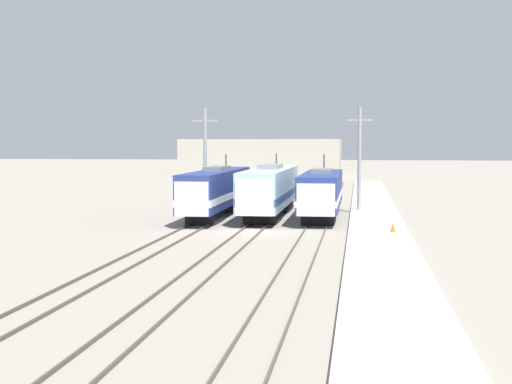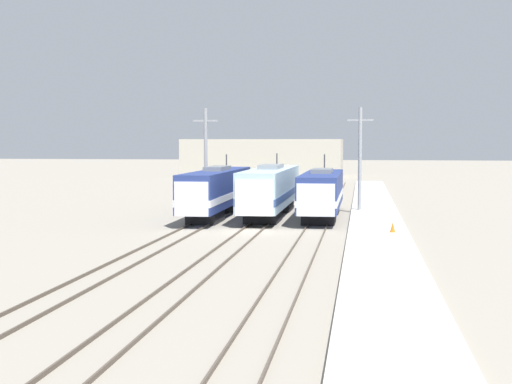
# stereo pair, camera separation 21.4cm
# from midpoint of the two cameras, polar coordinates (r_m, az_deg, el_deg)

# --- Properties ---
(ground_plane) EXTENTS (400.00, 400.00, 0.00)m
(ground_plane) POSITION_cam_midpoint_polar(r_m,az_deg,el_deg) (50.53, -0.39, -3.09)
(ground_plane) COLOR gray
(rail_pair_far_left) EXTENTS (1.51, 120.00, 0.15)m
(rail_pair_far_left) POSITION_cam_midpoint_polar(r_m,az_deg,el_deg) (51.36, -5.24, -2.91)
(rail_pair_far_left) COLOR #4C4238
(rail_pair_far_left) RESTS_ON ground_plane
(rail_pair_center) EXTENTS (1.51, 120.00, 0.15)m
(rail_pair_center) POSITION_cam_midpoint_polar(r_m,az_deg,el_deg) (50.52, -0.39, -3.01)
(rail_pair_center) COLOR #4C4238
(rail_pair_center) RESTS_ON ground_plane
(rail_pair_far_right) EXTENTS (1.51, 120.00, 0.15)m
(rail_pair_far_right) POSITION_cam_midpoint_polar(r_m,az_deg,el_deg) (50.05, 4.59, -3.09)
(rail_pair_far_right) COLOR #4C4238
(rail_pair_far_right) RESTS_ON ground_plane
(locomotive_far_left) EXTENTS (2.75, 18.57, 5.16)m
(locomotive_far_left) POSITION_cam_midpoint_polar(r_m,az_deg,el_deg) (59.47, -3.33, 0.08)
(locomotive_far_left) COLOR black
(locomotive_far_left) RESTS_ON ground_plane
(locomotive_center) EXTENTS (3.08, 19.10, 5.24)m
(locomotive_center) POSITION_cam_midpoint_polar(r_m,az_deg,el_deg) (59.88, 1.01, 0.17)
(locomotive_center) COLOR #232326
(locomotive_center) RESTS_ON ground_plane
(locomotive_far_right) EXTENTS (3.02, 16.28, 5.20)m
(locomotive_far_right) POSITION_cam_midpoint_polar(r_m,az_deg,el_deg) (58.42, 5.14, -0.08)
(locomotive_far_right) COLOR black
(locomotive_far_right) RESTS_ON ground_plane
(catenary_tower_left) EXTENTS (2.26, 0.32, 9.28)m
(catenary_tower_left) POSITION_cam_midpoint_polar(r_m,az_deg,el_deg) (64.40, -4.18, 2.75)
(catenary_tower_left) COLOR gray
(catenary_tower_left) RESTS_ON ground_plane
(catenary_tower_right) EXTENTS (2.26, 0.32, 9.28)m
(catenary_tower_right) POSITION_cam_midpoint_polar(r_m,az_deg,el_deg) (62.89, 8.18, 2.69)
(catenary_tower_right) COLOR gray
(catenary_tower_right) RESTS_ON ground_plane
(platform) EXTENTS (4.00, 120.00, 0.34)m
(platform) POSITION_cam_midpoint_polar(r_m,az_deg,el_deg) (49.95, 9.59, -3.04)
(platform) COLOR #B7B5AD
(platform) RESTS_ON ground_plane
(traffic_cone) EXTENTS (0.34, 0.34, 0.66)m
(traffic_cone) POSITION_cam_midpoint_polar(r_m,az_deg,el_deg) (47.72, 10.77, -2.78)
(traffic_cone) COLOR orange
(traffic_cone) RESTS_ON platform
(depot_building) EXTENTS (28.33, 14.89, 6.76)m
(depot_building) POSITION_cam_midpoint_polar(r_m,az_deg,el_deg) (130.83, 0.49, 2.76)
(depot_building) COLOR #B2AD9E
(depot_building) RESTS_ON ground_plane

